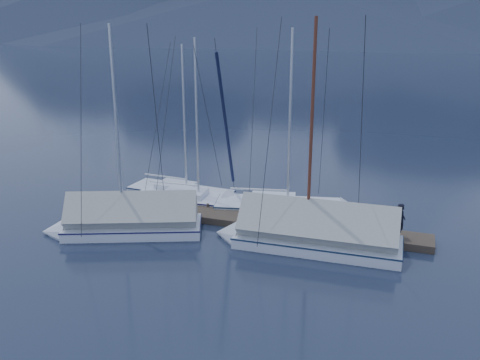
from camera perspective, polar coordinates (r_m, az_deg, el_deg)
name	(u,v)px	position (r m, az deg, el deg)	size (l,w,h in m)	color
ground	(226,238)	(23.36, -1.62, -6.54)	(1000.00, 1000.00, 0.00)	black
dock	(240,221)	(25.05, 0.00, -4.58)	(18.00, 1.50, 0.54)	#382D23
mooring_posts	(230,215)	(25.12, -1.08, -3.93)	(15.12, 1.52, 0.35)	#382D23
sailboat_open_left	(194,195)	(28.60, -5.14, -1.73)	(7.10, 2.99, 9.22)	silver
sailboat_open_mid	(208,203)	(27.39, -3.65, -2.54)	(7.39, 3.13, 9.63)	silver
sailboat_open_right	(298,209)	(26.61, 6.51, -3.21)	(7.94, 3.81, 10.13)	silver
sailboat_covered_near	(303,235)	(22.53, 7.10, -6.10)	(8.34, 3.57, 10.74)	silver
sailboat_covered_far	(120,223)	(24.35, -13.27, -4.71)	(7.66, 4.76, 10.34)	silver
person	(401,221)	(23.33, 17.60, -4.40)	(0.58, 0.38, 1.58)	black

